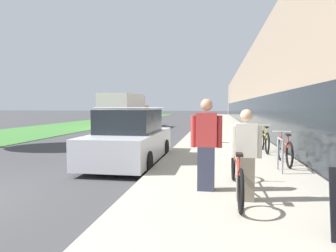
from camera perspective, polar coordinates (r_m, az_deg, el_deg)
sidewalk_slab at (r=25.49m, az=10.05°, el=-0.11°), size 4.09×70.00×0.15m
storefront_facade at (r=34.27m, az=21.91°, el=5.68°), size 10.01×70.00×6.17m
lawn_strip at (r=32.13m, az=-14.13°, el=0.52°), size 6.88×70.00×0.03m
tandem_bicycle at (r=5.78m, az=12.89°, el=-8.90°), size 0.52×2.80×0.88m
person_rider at (r=5.36m, az=14.59°, el=-5.36°), size 0.54×0.21×1.59m
person_bystander at (r=5.85m, az=7.30°, el=-3.53°), size 0.60×0.24×1.78m
bike_rack_hoop at (r=8.01m, az=20.57°, el=-4.52°), size 0.05×0.60×0.84m
cruiser_bike_nearest at (r=9.10m, az=21.34°, el=-4.41°), size 0.52×1.86×0.90m
cruiser_bike_middle at (r=11.34m, az=17.94°, el=-2.68°), size 0.52×1.86×0.94m
parked_sedan_curbside at (r=9.50m, az=-7.24°, el=-2.50°), size 1.98×4.58×1.75m
moving_truck at (r=24.83m, az=-8.12°, el=2.85°), size 2.39×7.29×2.74m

